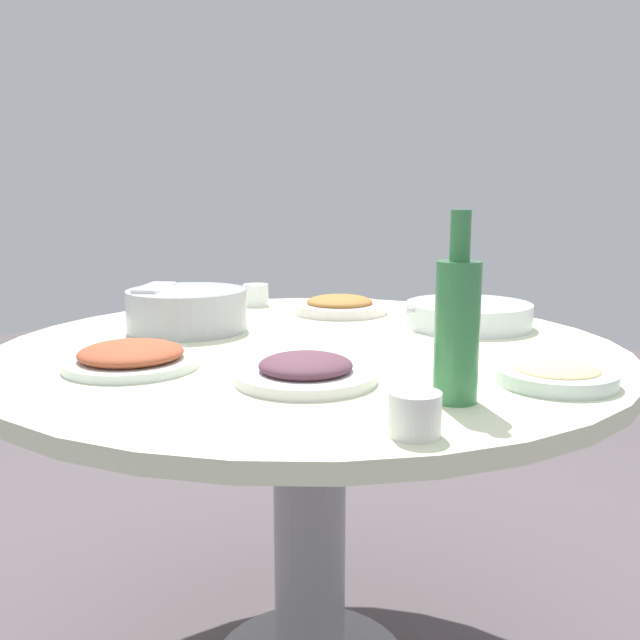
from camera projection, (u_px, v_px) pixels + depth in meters
The scene contains 11 objects.
round_dining_table at pixel (309, 418), 1.48m from camera, with size 1.29×1.29×0.77m.
rice_bowl at pixel (187, 309), 1.59m from camera, with size 0.27×0.27×0.10m.
soup_bowl at pixel (468, 315), 1.64m from camera, with size 0.29×0.29×0.06m.
dish_eggplant at pixel (306, 371), 1.17m from camera, with size 0.24×0.24×0.05m.
dish_tofu_braise at pixel (340, 305), 1.83m from camera, with size 0.25×0.25×0.05m.
dish_noodles at pixel (556, 374), 1.15m from camera, with size 0.20×0.20×0.04m.
dish_stirfry at pixel (131, 357), 1.26m from camera, with size 0.24×0.24×0.05m.
green_bottle at pixel (457, 326), 1.04m from camera, with size 0.07×0.07×0.29m.
tea_cup_near at pixel (256, 295), 1.95m from camera, with size 0.07×0.07×0.06m, color white.
tea_cup_far at pixel (467, 301), 1.86m from camera, with size 0.06×0.06×0.05m, color #C7453A.
tea_cup_side at pixel (415, 414), 0.91m from camera, with size 0.07×0.07×0.06m, color white.
Camera 1 is at (-0.73, 1.22, 1.08)m, focal length 39.13 mm.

